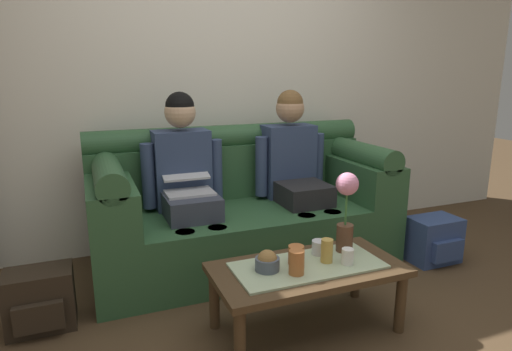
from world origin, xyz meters
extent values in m
plane|color=#4C3823|center=(0.00, 0.00, 0.00)|extent=(14.00, 14.00, 0.00)
cube|color=silver|center=(0.00, 1.70, 1.45)|extent=(6.00, 0.12, 2.90)
cube|color=#2D5633|center=(0.00, 1.10, 0.21)|extent=(2.09, 0.88, 0.42)
cube|color=#2D5633|center=(0.00, 1.43, 0.62)|extent=(2.09, 0.22, 0.40)
cylinder|color=#2D5633|center=(0.00, 1.43, 0.87)|extent=(2.09, 0.18, 0.18)
cube|color=#2D5633|center=(-0.90, 1.10, 0.56)|extent=(0.28, 0.88, 0.28)
cylinder|color=#2D5633|center=(-0.90, 1.10, 0.74)|extent=(0.18, 0.88, 0.18)
cube|color=#2D5633|center=(0.90, 1.10, 0.56)|extent=(0.28, 0.88, 0.28)
cylinder|color=#2D5633|center=(0.90, 1.10, 0.74)|extent=(0.18, 0.88, 0.18)
cube|color=#383D4C|center=(-0.41, 1.04, 0.49)|extent=(0.34, 0.40, 0.15)
cylinder|color=#383D4C|center=(-0.51, 0.78, 0.21)|extent=(0.12, 0.12, 0.42)
cylinder|color=#383D4C|center=(-0.31, 0.78, 0.21)|extent=(0.12, 0.12, 0.42)
cube|color=navy|center=(-0.41, 1.28, 0.69)|extent=(0.38, 0.22, 0.54)
cylinder|color=navy|center=(-0.64, 1.24, 0.67)|extent=(0.09, 0.09, 0.44)
cylinder|color=navy|center=(-0.17, 1.24, 0.67)|extent=(0.09, 0.09, 0.44)
sphere|color=tan|center=(-0.41, 1.26, 1.08)|extent=(0.21, 0.21, 0.21)
sphere|color=black|center=(-0.41, 1.26, 1.12)|extent=(0.19, 0.19, 0.19)
cube|color=silver|center=(-0.41, 1.06, 0.58)|extent=(0.31, 0.22, 0.02)
cube|color=silver|center=(-0.41, 1.20, 0.69)|extent=(0.31, 0.21, 0.08)
cube|color=black|center=(-0.41, 1.19, 0.68)|extent=(0.27, 0.18, 0.06)
cube|color=#232326|center=(0.41, 1.04, 0.49)|extent=(0.34, 0.40, 0.15)
cylinder|color=#232326|center=(0.31, 0.78, 0.21)|extent=(0.12, 0.12, 0.42)
cylinder|color=#232326|center=(0.51, 0.78, 0.21)|extent=(0.12, 0.12, 0.42)
cube|color=navy|center=(0.41, 1.28, 0.69)|extent=(0.38, 0.22, 0.54)
cylinder|color=navy|center=(0.17, 1.24, 0.67)|extent=(0.09, 0.09, 0.44)
cylinder|color=navy|center=(0.64, 1.24, 0.67)|extent=(0.09, 0.09, 0.44)
sphere|color=tan|center=(0.41, 1.26, 1.08)|extent=(0.21, 0.21, 0.21)
sphere|color=brown|center=(0.41, 1.26, 1.12)|extent=(0.19, 0.19, 0.19)
cube|color=#47331E|center=(0.00, 0.19, 0.35)|extent=(1.00, 0.50, 0.04)
cube|color=#B2C69E|center=(0.00, 0.19, 0.37)|extent=(0.78, 0.35, 0.01)
cylinder|color=#47331E|center=(-0.45, -0.01, 0.16)|extent=(0.06, 0.06, 0.33)
cylinder|color=#47331E|center=(0.45, -0.01, 0.16)|extent=(0.06, 0.06, 0.33)
cylinder|color=#47331E|center=(-0.45, 0.39, 0.16)|extent=(0.06, 0.06, 0.33)
cylinder|color=#47331E|center=(0.45, 0.39, 0.16)|extent=(0.06, 0.06, 0.33)
cylinder|color=brown|center=(0.27, 0.27, 0.45)|extent=(0.09, 0.09, 0.15)
cylinder|color=#3D7538|center=(0.27, 0.27, 0.62)|extent=(0.01, 0.01, 0.19)
sphere|color=pink|center=(0.27, 0.27, 0.76)|extent=(0.12, 0.12, 0.12)
cylinder|color=#4C5666|center=(-0.22, 0.21, 0.41)|extent=(0.12, 0.12, 0.06)
sphere|color=olive|center=(-0.22, 0.21, 0.43)|extent=(0.10, 0.10, 0.10)
cylinder|color=#B26633|center=(-0.10, 0.11, 0.44)|extent=(0.08, 0.08, 0.12)
cylinder|color=white|center=(0.19, 0.12, 0.42)|extent=(0.06, 0.06, 0.08)
cylinder|color=silver|center=(0.12, 0.28, 0.41)|extent=(0.08, 0.08, 0.08)
cylinder|color=#B26633|center=(-0.05, 0.22, 0.43)|extent=(0.08, 0.08, 0.10)
cylinder|color=gold|center=(0.11, 0.18, 0.44)|extent=(0.06, 0.06, 0.12)
cube|color=#2D2319|center=(-1.31, 0.74, 0.16)|extent=(0.34, 0.23, 0.33)
cube|color=#2D2319|center=(-1.31, 0.60, 0.13)|extent=(0.24, 0.05, 0.15)
cube|color=#33477A|center=(1.27, 0.62, 0.16)|extent=(0.36, 0.24, 0.33)
cube|color=#33477A|center=(1.27, 0.48, 0.13)|extent=(0.25, 0.05, 0.15)
camera|label=1|loc=(-1.03, -1.65, 1.35)|focal=30.53mm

